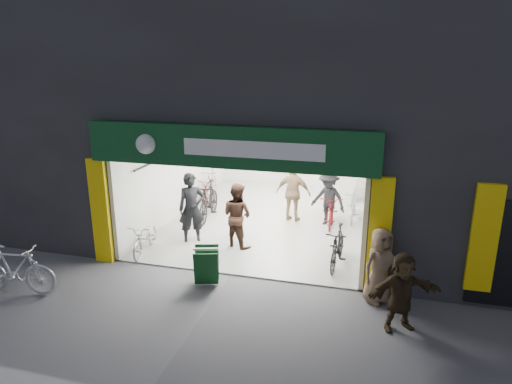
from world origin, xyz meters
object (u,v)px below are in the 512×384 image
at_px(parked_bike, 15,269).
at_px(pedestrian_near, 380,266).
at_px(sandwich_board, 206,265).
at_px(bike_left_front, 146,238).
at_px(bike_right_front, 338,247).

xyz_separation_m(parked_bike, pedestrian_near, (7.46, 1.66, 0.25)).
bearing_deg(sandwich_board, parked_bike, -175.64).
relative_size(parked_bike, pedestrian_near, 1.15).
xyz_separation_m(bike_left_front, pedestrian_near, (5.80, -0.95, 0.38)).
height_order(bike_right_front, pedestrian_near, pedestrian_near).
height_order(bike_left_front, parked_bike, parked_bike).
xyz_separation_m(bike_left_front, sandwich_board, (2.11, -1.15, 0.03)).
relative_size(bike_left_front, sandwich_board, 1.94).
relative_size(bike_left_front, parked_bike, 0.87).
bearing_deg(bike_right_front, pedestrian_near, -51.35).
xyz_separation_m(parked_bike, sandwich_board, (3.76, 1.46, -0.10)).
height_order(bike_left_front, bike_right_front, bike_right_front).
bearing_deg(bike_left_front, sandwich_board, -36.67).
relative_size(bike_left_front, bike_right_front, 0.96).
bearing_deg(bike_right_front, bike_left_front, -169.26).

